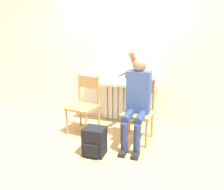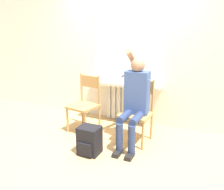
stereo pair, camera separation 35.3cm
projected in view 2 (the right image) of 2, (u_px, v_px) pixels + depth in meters
The scene contains 10 objects.
ground_plane at pixel (96, 147), 3.21m from camera, with size 12.00×12.00×0.00m, color tan.
wall_with_window at pixel (127, 49), 3.92m from camera, with size 7.00×0.06×2.70m.
radiator at pixel (125, 102), 4.12m from camera, with size 0.74×0.08×0.72m.
windowsill at pixel (123, 84), 3.92m from camera, with size 1.39×0.33×0.05m.
window_glass at pixel (126, 46), 3.87m from camera, with size 1.33×0.01×1.28m.
chair_left at pixel (85, 103), 3.67m from camera, with size 0.50×0.50×0.95m.
chair_right at pixel (137, 111), 3.31m from camera, with size 0.46×0.46×0.95m.
person at pixel (135, 98), 3.15m from camera, with size 0.36×0.99×1.41m.
cat at pixel (137, 77), 3.81m from camera, with size 0.50×0.10×0.21m.
backpack at pixel (89, 141), 3.00m from camera, with size 0.29×0.27×0.39m.
Camera 2 is at (1.41, -2.52, 1.61)m, focal length 35.00 mm.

